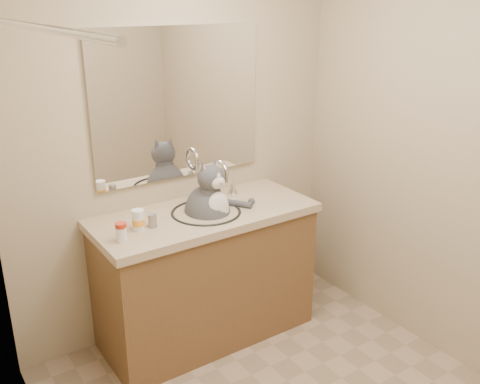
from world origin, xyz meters
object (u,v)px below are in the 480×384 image
Objects in this scene: pill_bottle_orange at (138,220)px; grey_canister at (152,221)px; cat at (209,210)px; pill_bottle_redcap at (121,232)px.

pill_bottle_orange is 0.08m from grey_canister.
cat is 4.55× the size of pill_bottle_orange.
cat is at bearing 9.33° from pill_bottle_redcap.
cat is at bearing 1.40° from pill_bottle_orange.
pill_bottle_redcap is at bearing -147.35° from pill_bottle_orange.
grey_canister is (0.21, 0.08, -0.01)m from pill_bottle_redcap.
cat is 0.45m from pill_bottle_orange.
pill_bottle_orange reaches higher than grey_canister.
pill_bottle_orange is at bearing 32.65° from pill_bottle_redcap.
pill_bottle_redcap is 0.23m from grey_canister.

